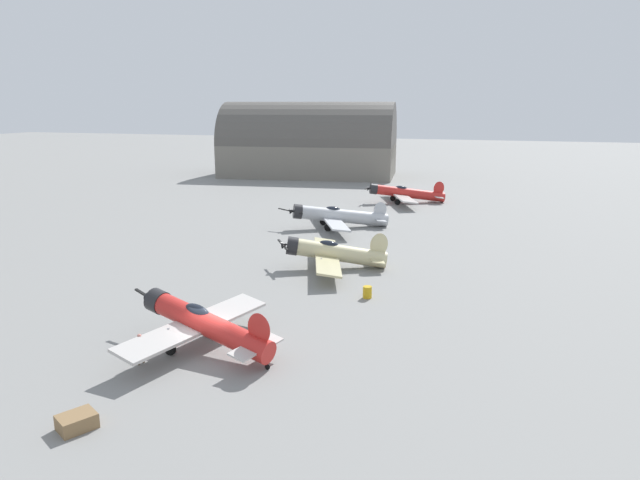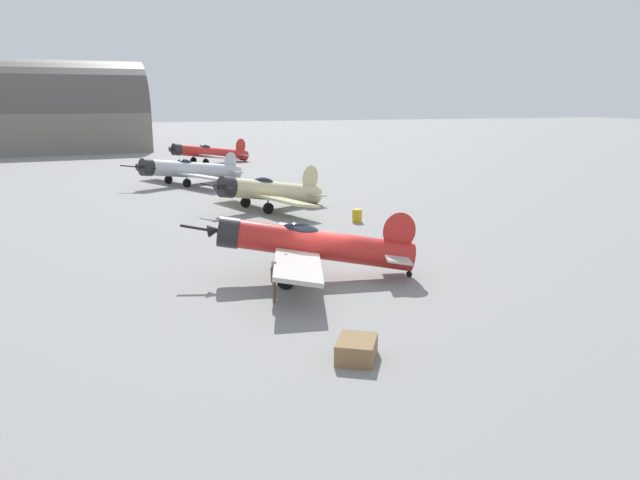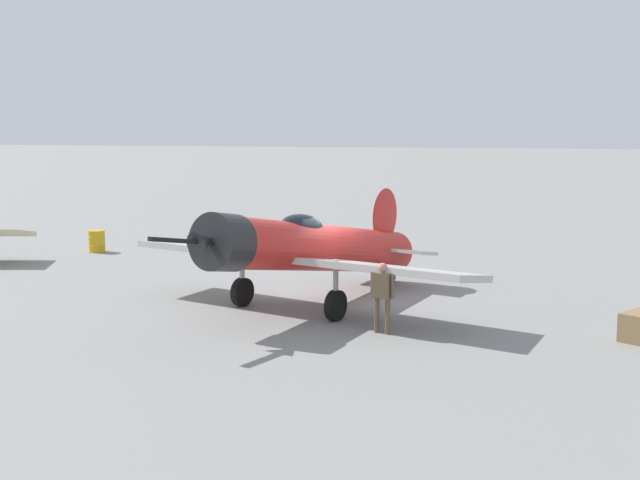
# 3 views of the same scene
# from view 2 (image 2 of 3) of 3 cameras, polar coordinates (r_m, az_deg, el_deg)

# --- Properties ---
(ground_plane) EXTENTS (400.00, 400.00, 0.00)m
(ground_plane) POSITION_cam_2_polar(r_m,az_deg,el_deg) (27.83, 0.00, -3.61)
(ground_plane) COLOR gray
(airplane_foreground) EXTENTS (10.34, 10.48, 3.14)m
(airplane_foreground) POSITION_cam_2_polar(r_m,az_deg,el_deg) (27.40, -1.04, -0.38)
(airplane_foreground) COLOR red
(airplane_foreground) RESTS_ON ground_plane
(airplane_mid_apron) EXTENTS (9.58, 11.81, 3.16)m
(airplane_mid_apron) POSITION_cam_2_polar(r_m,az_deg,el_deg) (45.20, -4.95, 4.62)
(airplane_mid_apron) COLOR beige
(airplane_mid_apron) RESTS_ON ground_plane
(airplane_far_line) EXTENTS (11.85, 12.61, 2.93)m
(airplane_far_line) POSITION_cam_2_polar(r_m,az_deg,el_deg) (59.89, -12.23, 6.46)
(airplane_far_line) COLOR #B7BABF
(airplane_far_line) RESTS_ON ground_plane
(airplane_outer_stand) EXTENTS (10.68, 13.19, 3.04)m
(airplane_outer_stand) POSITION_cam_2_polar(r_m,az_deg,el_deg) (78.93, -10.47, 8.09)
(airplane_outer_stand) COLOR red
(airplane_outer_stand) RESTS_ON ground_plane
(ground_crew_mechanic) EXTENTS (0.37, 0.64, 1.71)m
(ground_crew_mechanic) POSITION_cam_2_polar(r_m,az_deg,el_deg) (24.48, -4.35, -3.47)
(ground_crew_mechanic) COLOR brown
(ground_crew_mechanic) RESTS_ON ground_plane
(equipment_crate) EXTENTS (1.78, 1.90, 0.67)m
(equipment_crate) POSITION_cam_2_polar(r_m,az_deg,el_deg) (19.40, 3.46, -10.23)
(equipment_crate) COLOR olive
(equipment_crate) RESTS_ON ground_plane
(fuel_drum) EXTENTS (0.68, 0.68, 0.86)m
(fuel_drum) POSITION_cam_2_polar(r_m,az_deg,el_deg) (40.49, 3.51, 2.30)
(fuel_drum) COLOR gold
(fuel_drum) RESTS_ON ground_plane
(distant_hangar) EXTENTS (33.71, 19.21, 15.85)m
(distant_hangar) POSITION_cam_2_polar(r_m,az_deg,el_deg) (104.13, -25.21, 10.32)
(distant_hangar) COLOR slate
(distant_hangar) RESTS_ON ground_plane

